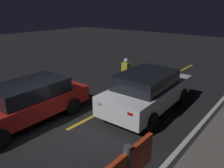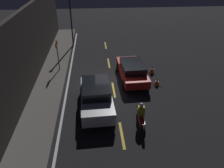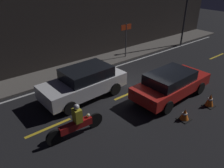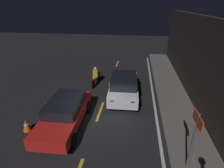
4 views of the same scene
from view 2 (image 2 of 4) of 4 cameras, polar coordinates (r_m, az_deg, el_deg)
The scene contains 15 objects.
ground_plane at distance 15.97m, azimuth 0.09°, elevation 0.34°, with size 56.00×56.00×0.00m, color black.
raised_curb at distance 16.23m, azimuth -16.01°, elevation -0.19°, with size 28.00×2.06×0.12m.
building_front at distance 15.47m, azimuth -21.63°, elevation 7.71°, with size 28.00×0.30×5.15m.
lane_dash_b at distance 11.53m, azimuth 2.61°, elevation -13.17°, with size 2.00×0.14×0.01m.
lane_dash_c at distance 15.11m, azimuth 0.43°, elevation -1.51°, with size 2.00×0.14×0.01m.
lane_dash_d at distance 19.09m, azimuth -0.86°, elevation 5.51°, with size 2.00×0.14×0.01m.
lane_dash_e at distance 23.25m, azimuth -1.71°, elevation 10.06°, with size 2.00×0.14×0.01m.
lane_solid_kerb at distance 16.04m, azimuth -11.49°, elevation -0.16°, with size 25.20×0.14×0.01m.
sedan_white at distance 12.98m, azimuth -4.15°, elevation -3.12°, with size 4.39×2.04×1.55m.
taxi_red at distance 16.19m, azimuth 5.25°, elevation 3.63°, with size 4.48×1.95×1.39m.
motorcycle at distance 11.84m, azimuth 7.57°, elevation -8.54°, with size 2.42×0.37×1.39m.
traffic_cone_near at distance 15.86m, azimuth 11.66°, elevation 0.47°, with size 0.51×0.51×0.52m.
traffic_cone_mid at distance 17.43m, azimuth 10.42°, elevation 3.64°, with size 0.51×0.51×0.64m.
shop_sign at distance 17.54m, azimuth -14.16°, elevation 8.71°, with size 0.90×0.08×2.40m.
street_lamp at distance 22.53m, azimuth -10.76°, elevation 17.49°, with size 0.28×0.28×5.76m.
Camera 2 is at (-13.85, 1.25, 7.86)m, focal length 35.00 mm.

